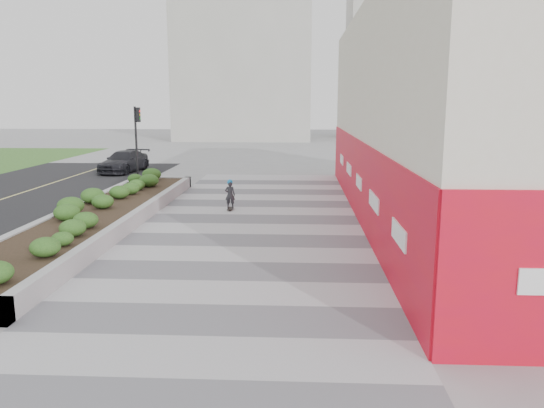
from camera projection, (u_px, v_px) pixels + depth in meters
The scene contains 10 objects.
ground at pixel (224, 295), 12.22m from camera, with size 160.00×160.00×0.00m, color gray.
walkway at pixel (238, 258), 15.16m from camera, with size 8.00×36.00×0.01m, color #A8A8AD.
building at pixel (439, 114), 19.94m from camera, with size 6.04×24.08×8.00m.
planter at pixel (100, 213), 19.28m from camera, with size 3.00×18.00×0.90m.
traffic_signal_near at pixel (137, 133), 29.23m from camera, with size 0.33×0.28×4.20m.
distant_bldg_north_l at pixel (245, 57), 64.57m from camera, with size 16.00×12.00×20.00m, color #ADAAA3.
distant_bldg_north_r at pixel (403, 43), 68.11m from camera, with size 14.00×10.00×24.00m, color #ADAAA3.
manhole_cover at pixel (256, 258), 15.13m from camera, with size 0.44×0.44×0.01m, color #595654.
skateboarder at pixel (230, 194), 21.89m from camera, with size 0.42×0.72×1.29m.
car_dark at pixel (124, 162), 34.15m from camera, with size 1.90×4.67×1.35m, color black.
Camera 1 is at (1.70, -11.54, 4.35)m, focal length 35.00 mm.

